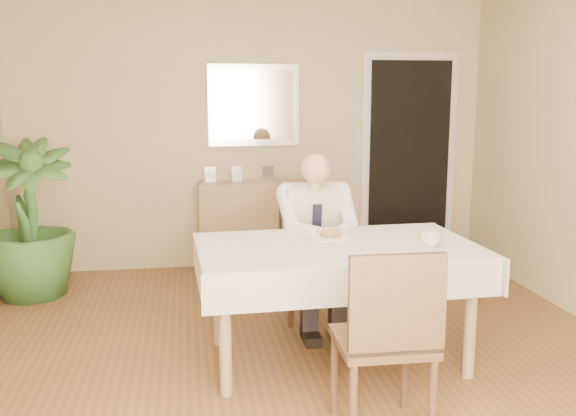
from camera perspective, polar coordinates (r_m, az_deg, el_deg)
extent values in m
plane|color=brown|center=(4.03, 0.81, -14.32)|extent=(5.00, 5.00, 0.00)
cube|color=#C8B38A|center=(6.15, -3.19, 6.78)|extent=(4.50, 0.02, 2.60)
cube|color=#C8B38A|center=(1.33, 19.92, -6.97)|extent=(4.50, 0.02, 2.60)
cube|color=white|center=(1.31, 19.90, -0.46)|extent=(1.34, 0.02, 1.44)
cube|color=white|center=(1.33, 19.49, -0.30)|extent=(1.18, 0.02, 1.28)
cube|color=white|center=(6.50, 10.61, 4.16)|extent=(0.96, 0.03, 2.10)
cube|color=black|center=(6.47, 10.70, 4.13)|extent=(0.80, 0.05, 1.95)
cube|color=silver|center=(6.12, -3.06, 9.10)|extent=(0.86, 0.03, 0.76)
cube|color=white|center=(6.10, -3.04, 9.10)|extent=(0.74, 0.02, 0.64)
cube|color=#987456|center=(3.97, 4.41, -3.71)|extent=(1.63, 0.96, 0.04)
cube|color=beige|center=(3.96, 4.42, -3.34)|extent=(1.74, 1.06, 0.01)
cube|color=beige|center=(3.52, 6.30, -6.91)|extent=(1.70, 0.08, 0.22)
cube|color=beige|center=(4.46, 2.90, -3.17)|extent=(1.70, 0.08, 0.22)
cube|color=beige|center=(3.88, -7.95, -5.31)|extent=(0.05, 1.00, 0.22)
cube|color=beige|center=(4.26, 15.61, -4.19)|extent=(0.05, 1.00, 0.22)
cylinder|color=#987456|center=(3.63, -5.61, -11.23)|extent=(0.07, 0.07, 0.70)
cylinder|color=#987456|center=(3.97, 15.91, -9.65)|extent=(0.07, 0.07, 0.70)
cylinder|color=#987456|center=(4.33, -6.22, -7.64)|extent=(0.07, 0.07, 0.70)
cylinder|color=#987456|center=(4.62, 12.04, -6.65)|extent=(0.07, 0.07, 0.70)
cube|color=#47311F|center=(4.79, 2.14, -4.51)|extent=(0.48, 0.48, 0.04)
cube|color=#47311F|center=(4.92, 1.71, -0.97)|extent=(0.44, 0.08, 0.44)
cylinder|color=#47311F|center=(4.65, 0.26, -8.02)|extent=(0.04, 0.04, 0.43)
cylinder|color=#47311F|center=(4.72, 4.85, -7.76)|extent=(0.04, 0.04, 0.43)
cylinder|color=#47311F|center=(5.01, -0.45, -6.67)|extent=(0.04, 0.04, 0.43)
cylinder|color=#47311F|center=(5.07, 3.82, -6.46)|extent=(0.04, 0.04, 0.43)
cube|color=#47311F|center=(3.26, 8.37, -11.64)|extent=(0.46, 0.46, 0.04)
cube|color=#47311F|center=(2.99, 9.70, -8.29)|extent=(0.45, 0.05, 0.45)
cylinder|color=#47311F|center=(3.14, 5.81, -17.36)|extent=(0.04, 0.04, 0.45)
cylinder|color=#47311F|center=(3.26, 12.73, -16.53)|extent=(0.04, 0.04, 0.45)
cylinder|color=#47311F|center=(3.48, 4.12, -14.45)|extent=(0.04, 0.04, 0.45)
cylinder|color=#47311F|center=(3.58, 10.37, -13.84)|extent=(0.04, 0.04, 0.45)
cube|color=white|center=(4.69, 2.26, -1.13)|extent=(0.42, 0.31, 0.55)
cube|color=black|center=(4.57, 2.56, -1.80)|extent=(0.07, 0.08, 0.36)
cylinder|color=tan|center=(4.59, 2.39, 2.25)|extent=(0.09, 0.09, 0.08)
sphere|color=tan|center=(4.56, 2.47, 3.51)|extent=(0.21, 0.21, 0.21)
cube|color=black|center=(4.53, 1.49, -4.58)|extent=(0.13, 0.42, 0.13)
cube|color=black|center=(4.57, 3.96, -4.47)|extent=(0.13, 0.42, 0.13)
cube|color=black|center=(4.45, 1.90, -8.78)|extent=(0.11, 0.12, 0.45)
cube|color=black|center=(4.49, 4.44, -8.63)|extent=(0.11, 0.12, 0.45)
cube|color=black|center=(4.46, 2.04, -11.34)|extent=(0.11, 0.26, 0.07)
cube|color=black|center=(4.50, 4.59, -11.16)|extent=(0.11, 0.26, 0.07)
cylinder|color=white|center=(4.12, 3.80, -2.59)|extent=(0.26, 0.26, 0.02)
ellipsoid|color=olive|center=(4.12, 3.81, -2.29)|extent=(0.14, 0.14, 0.06)
cylinder|color=silver|center=(4.07, 4.54, -2.52)|extent=(0.01, 0.13, 0.01)
cylinder|color=silver|center=(4.05, 3.44, -2.56)|extent=(0.01, 0.13, 0.01)
imported|color=white|center=(3.99, 12.58, -2.66)|extent=(0.15, 0.15, 0.10)
cube|color=#987456|center=(6.09, -2.81, -1.58)|extent=(1.08, 0.42, 0.85)
cube|color=silver|center=(6.05, -6.94, 3.01)|extent=(0.10, 0.02, 0.14)
cube|color=silver|center=(6.07, -4.56, 3.07)|extent=(0.10, 0.02, 0.14)
cube|color=silver|center=(6.07, -1.81, 3.10)|extent=(0.10, 0.02, 0.14)
imported|color=#2D5925|center=(5.64, -22.07, -0.93)|extent=(0.83, 0.83, 1.30)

